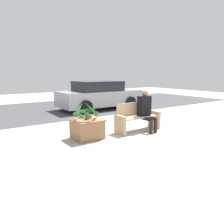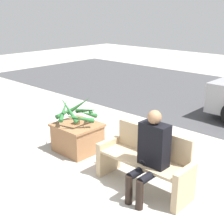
% 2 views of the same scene
% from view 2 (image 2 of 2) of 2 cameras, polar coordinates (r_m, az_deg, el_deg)
% --- Properties ---
extents(ground_plane, '(30.00, 30.00, 0.00)m').
position_cam_2_polar(ground_plane, '(4.59, 4.09, -15.35)').
color(ground_plane, '#ADA89E').
extents(bench, '(1.48, 0.49, 0.87)m').
position_cam_2_polar(bench, '(4.67, 6.06, -8.98)').
color(bench, tan).
rests_on(bench, ground_plane).
extents(person_seated, '(0.41, 0.58, 1.27)m').
position_cam_2_polar(person_seated, '(4.32, 7.09, -7.11)').
color(person_seated, black).
rests_on(person_seated, ground_plane).
extents(planter_box, '(0.80, 0.73, 0.53)m').
position_cam_2_polar(planter_box, '(5.86, -6.32, -4.47)').
color(planter_box, '#936642').
rests_on(planter_box, ground_plane).
extents(potted_plant, '(0.78, 0.79, 0.55)m').
position_cam_2_polar(potted_plant, '(5.71, -6.26, 0.03)').
color(potted_plant, brown).
rests_on(potted_plant, planter_box).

